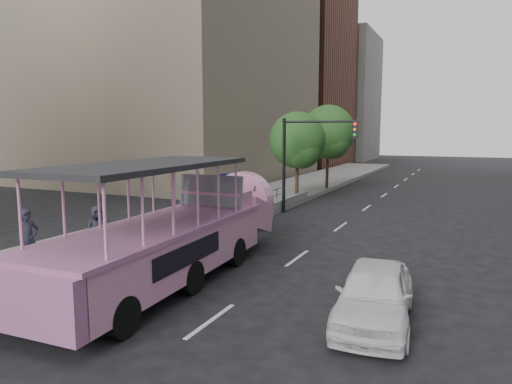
% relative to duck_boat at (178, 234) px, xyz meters
% --- Properties ---
extents(ground, '(160.00, 160.00, 0.00)m').
position_rel_duck_boat_xyz_m(ground, '(1.65, -0.54, -1.34)').
color(ground, black).
extents(sidewalk, '(5.50, 80.00, 0.30)m').
position_rel_duck_boat_xyz_m(sidewalk, '(-4.10, 9.46, -1.19)').
color(sidewalk, gray).
rests_on(sidewalk, ground).
extents(kerb_wall, '(0.24, 30.00, 0.36)m').
position_rel_duck_boat_xyz_m(kerb_wall, '(-1.47, 1.46, -0.86)').
color(kerb_wall, gray).
rests_on(kerb_wall, sidewalk).
extents(guardrail, '(0.07, 22.00, 0.71)m').
position_rel_duck_boat_xyz_m(guardrail, '(-1.47, 1.46, -0.20)').
color(guardrail, silver).
rests_on(guardrail, kerb_wall).
extents(duck_boat, '(3.15, 11.00, 3.62)m').
position_rel_duck_boat_xyz_m(duck_boat, '(0.00, 0.00, 0.00)').
color(duck_boat, black).
rests_on(duck_boat, ground).
extents(car, '(2.04, 4.29, 1.42)m').
position_rel_duck_boat_xyz_m(car, '(6.18, -1.01, -0.63)').
color(car, white).
rests_on(car, ground).
extents(pedestrian_near, '(0.54, 0.74, 1.86)m').
position_rel_duck_boat_xyz_m(pedestrian_near, '(-3.94, -2.18, -0.11)').
color(pedestrian_near, '#272A3A').
rests_on(pedestrian_near, sidewalk).
extents(pedestrian_far, '(0.83, 0.97, 1.67)m').
position_rel_duck_boat_xyz_m(pedestrian_far, '(-3.33, 0.07, -0.21)').
color(pedestrian_far, '#272A3A').
rests_on(pedestrian_far, sidewalk).
extents(parking_sign, '(0.14, 0.60, 2.71)m').
position_rel_duck_boat_xyz_m(parking_sign, '(-1.34, 5.19, 0.37)').
color(parking_sign, black).
rests_on(parking_sign, ground).
extents(traffic_signal, '(4.20, 0.32, 5.20)m').
position_rel_duck_boat_xyz_m(traffic_signal, '(-0.06, 11.96, 2.16)').
color(traffic_signal, black).
rests_on(traffic_signal, ground).
extents(street_tree_near, '(3.52, 3.52, 5.72)m').
position_rel_duck_boat_xyz_m(street_tree_near, '(-1.65, 15.39, 2.48)').
color(street_tree_near, '#322117').
rests_on(street_tree_near, ground).
extents(street_tree_far, '(3.97, 3.97, 6.45)m').
position_rel_duck_boat_xyz_m(street_tree_far, '(-1.45, 21.39, 2.96)').
color(street_tree_far, '#322117').
rests_on(street_tree_far, ground).
extents(midrise_brick, '(18.00, 16.00, 26.00)m').
position_rel_duck_boat_xyz_m(midrise_brick, '(-16.35, 47.46, 11.66)').
color(midrise_brick, brown).
rests_on(midrise_brick, ground).
extents(midrise_stone_b, '(16.00, 14.00, 20.00)m').
position_rel_duck_boat_xyz_m(midrise_stone_b, '(-14.35, 63.46, 8.66)').
color(midrise_stone_b, slate).
rests_on(midrise_stone_b, ground).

